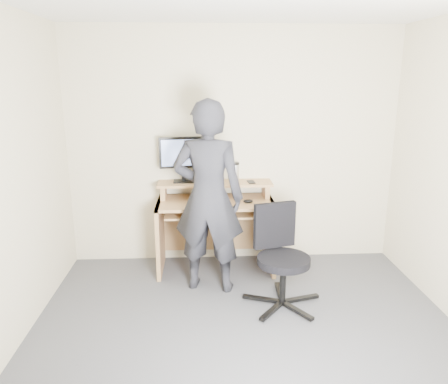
{
  "coord_description": "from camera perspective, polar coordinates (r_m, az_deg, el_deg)",
  "views": [
    {
      "loc": [
        -0.34,
        -2.85,
        2.0
      ],
      "look_at": [
        -0.13,
        1.05,
        0.95
      ],
      "focal_mm": 35.0,
      "sensor_mm": 36.0,
      "label": 1
    }
  ],
  "objects": [
    {
      "name": "keyboard",
      "position": [
        4.42,
        -1.77,
        -2.53
      ],
      "size": [
        0.49,
        0.35,
        0.03
      ],
      "primitive_type": "cube",
      "rotation": [
        0.0,
        0.0,
        -0.41
      ],
      "color": "black",
      "rests_on": "desk"
    },
    {
      "name": "person",
      "position": [
        4.03,
        -2.07,
        -0.73
      ],
      "size": [
        0.73,
        0.56,
        1.81
      ],
      "primitive_type": "imported",
      "rotation": [
        0.0,
        0.0,
        2.94
      ],
      "color": "black",
      "rests_on": "ground"
    },
    {
      "name": "ground",
      "position": [
        3.5,
        3.3,
        -19.82
      ],
      "size": [
        3.5,
        3.5,
        0.0
      ],
      "primitive_type": "plane",
      "color": "#4F4F54",
      "rests_on": "ground"
    },
    {
      "name": "charger",
      "position": [
        4.52,
        -3.13,
        1.3
      ],
      "size": [
        0.05,
        0.05,
        0.03
      ],
      "primitive_type": "cube",
      "rotation": [
        0.0,
        0.0,
        0.15
      ],
      "color": "black",
      "rests_on": "desk"
    },
    {
      "name": "mouse",
      "position": [
        4.41,
        3.16,
        -1.21
      ],
      "size": [
        0.11,
        0.09,
        0.04
      ],
      "primitive_type": "ellipsoid",
      "rotation": [
        0.0,
        0.0,
        -0.25
      ],
      "color": "black",
      "rests_on": "desk"
    },
    {
      "name": "travel_mug",
      "position": [
        4.57,
        1.46,
        2.45
      ],
      "size": [
        0.08,
        0.08,
        0.19
      ],
      "primitive_type": "cylinder",
      "rotation": [
        0.0,
        0.0,
        -0.0
      ],
      "color": "silver",
      "rests_on": "desk"
    },
    {
      "name": "external_drive",
      "position": [
        4.6,
        -2.38,
        2.58
      ],
      "size": [
        0.08,
        0.13,
        0.2
      ],
      "primitive_type": "cube",
      "rotation": [
        0.0,
        0.0,
        -0.05
      ],
      "color": "black",
      "rests_on": "desk"
    },
    {
      "name": "smartphone",
      "position": [
        4.59,
        3.57,
        1.32
      ],
      "size": [
        0.08,
        0.14,
        0.01
      ],
      "primitive_type": "cube",
      "rotation": [
        0.0,
        0.0,
        0.11
      ],
      "color": "black",
      "rests_on": "desk"
    },
    {
      "name": "office_chair",
      "position": [
        3.92,
        7.37,
        -7.88
      ],
      "size": [
        0.7,
        0.68,
        0.88
      ],
      "rotation": [
        0.0,
        0.0,
        0.27
      ],
      "color": "black",
      "rests_on": "ground"
    },
    {
      "name": "monitor",
      "position": [
        4.55,
        -5.31,
        4.8
      ],
      "size": [
        0.5,
        0.14,
        0.48
      ],
      "rotation": [
        0.0,
        0.0,
        0.17
      ],
      "color": "black",
      "rests_on": "desk"
    },
    {
      "name": "headphones",
      "position": [
        4.62,
        -2.86,
        1.46
      ],
      "size": [
        0.18,
        0.18,
        0.06
      ],
      "primitive_type": "torus",
      "rotation": [
        0.26,
        0.0,
        -0.21
      ],
      "color": "silver",
      "rests_on": "desk"
    },
    {
      "name": "desk",
      "position": [
        4.62,
        -1.13,
        -3.29
      ],
      "size": [
        1.2,
        0.6,
        0.91
      ],
      "color": "#AF7C55",
      "rests_on": "ground"
    },
    {
      "name": "back_wall",
      "position": [
        4.68,
        1.2,
        5.81
      ],
      "size": [
        3.5,
        0.02,
        2.5
      ],
      "primitive_type": "cube",
      "color": "beige",
      "rests_on": "ground"
    }
  ]
}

